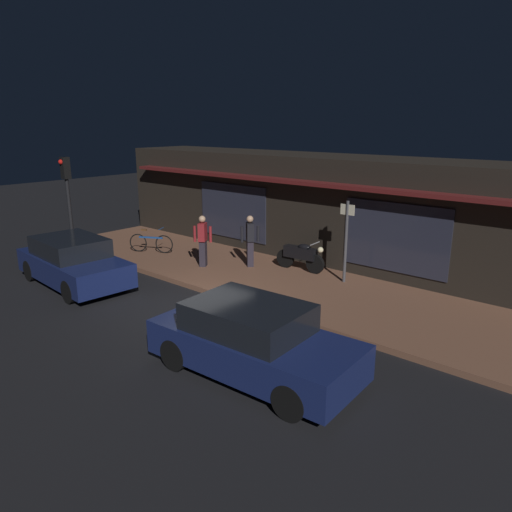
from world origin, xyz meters
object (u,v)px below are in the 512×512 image
at_px(person_photographer, 203,240).
at_px(sign_post, 346,237).
at_px(traffic_light_pole, 68,192).
at_px(parked_car_far, 252,340).
at_px(bicycle_parked, 151,243).
at_px(person_bystander, 250,240).
at_px(parked_car_near, 73,262).
at_px(motorcycle, 301,255).

bearing_deg(person_photographer, sign_post, 20.27).
bearing_deg(traffic_light_pole, parked_car_far, -9.84).
bearing_deg(parked_car_far, bicycle_parked, 154.56).
relative_size(person_bystander, parked_car_near, 0.40).
height_order(sign_post, traffic_light_pole, traffic_light_pole).
bearing_deg(parked_car_near, sign_post, 39.35).
bearing_deg(motorcycle, parked_car_far, -62.59).
bearing_deg(person_bystander, traffic_light_pole, -146.51).
bearing_deg(traffic_light_pole, person_bystander, 33.49).
bearing_deg(parked_car_near, bicycle_parked, 103.08).
bearing_deg(motorcycle, parked_car_near, -131.48).
distance_m(motorcycle, person_bystander, 1.73).
relative_size(person_bystander, parked_car_far, 0.40).
distance_m(motorcycle, sign_post, 1.84).
xyz_separation_m(bicycle_parked, sign_post, (6.99, 1.65, 1.00)).
bearing_deg(sign_post, parked_car_near, -140.65).
distance_m(bicycle_parked, sign_post, 7.26).
distance_m(person_photographer, parked_car_far, 6.94).
xyz_separation_m(sign_post, traffic_light_pole, (-8.23, -3.95, 0.97)).
bearing_deg(traffic_light_pole, person_photographer, 31.05).
relative_size(motorcycle, traffic_light_pole, 0.47).
relative_size(motorcycle, parked_car_near, 0.40).
bearing_deg(person_bystander, bicycle_parked, -164.66).
distance_m(person_photographer, traffic_light_pole, 4.79).
bearing_deg(sign_post, bicycle_parked, -166.74).
distance_m(parked_car_near, parked_car_far, 7.54).
bearing_deg(traffic_light_pole, sign_post, 25.64).
xyz_separation_m(person_bystander, sign_post, (3.16, 0.60, 0.48)).
relative_size(motorcycle, person_bystander, 1.02).
bearing_deg(bicycle_parked, parked_car_near, -76.92).
height_order(motorcycle, parked_car_far, parked_car_far).
height_order(sign_post, parked_car_near, sign_post).
relative_size(bicycle_parked, traffic_light_pole, 0.41).
distance_m(bicycle_parked, traffic_light_pole, 3.27).
relative_size(sign_post, parked_car_far, 0.57).
bearing_deg(parked_car_far, sign_post, 103.33).
height_order(motorcycle, bicycle_parked, motorcycle).
bearing_deg(sign_post, parked_car_far, -76.67).
bearing_deg(bicycle_parked, traffic_light_pole, -118.24).
bearing_deg(traffic_light_pole, motorcycle, 31.44).
xyz_separation_m(motorcycle, parked_car_near, (-4.57, -5.17, 0.06)).
relative_size(person_bystander, traffic_light_pole, 0.46).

